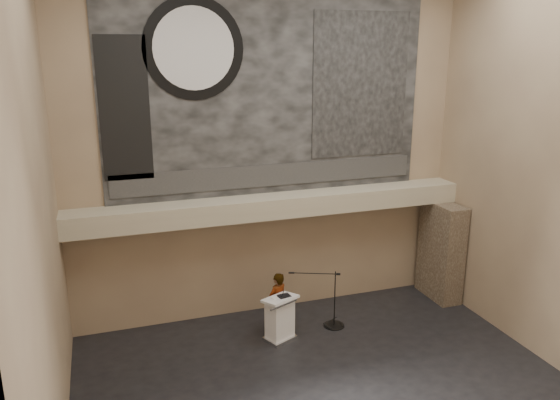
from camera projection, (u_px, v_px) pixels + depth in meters
name	position (u px, v px, depth m)	size (l,w,h in m)	color
floor	(331.00, 393.00, 11.01)	(10.00, 10.00, 0.00)	black
wall_back	(270.00, 151.00, 13.52)	(10.00, 0.02, 8.50)	#836B53
wall_front	(482.00, 272.00, 6.22)	(10.00, 0.02, 8.50)	#836B53
wall_left	(37.00, 216.00, 8.33)	(0.02, 8.00, 8.50)	#836B53
wall_right	(555.00, 170.00, 11.41)	(0.02, 8.00, 8.50)	#836B53
soffit	(275.00, 206.00, 13.50)	(10.00, 0.80, 0.50)	tan
sprinkler_left	(212.00, 223.00, 13.04)	(0.04, 0.04, 0.06)	#B2893D
sprinkler_right	(345.00, 210.00, 14.12)	(0.04, 0.04, 0.06)	#B2893D
banner	(270.00, 92.00, 13.10)	(8.00, 0.05, 5.00)	black
banner_text_strip	(271.00, 175.00, 13.61)	(7.76, 0.02, 0.55)	#2B2B2B
banner_clock_rim	(194.00, 49.00, 12.24)	(2.30, 2.30, 0.02)	black
banner_clock_face	(194.00, 49.00, 12.22)	(1.84, 1.84, 0.02)	silver
banner_building_print	(361.00, 85.00, 13.77)	(2.60, 0.02, 3.60)	black
banner_brick_print	(124.00, 109.00, 12.10)	(1.10, 0.02, 3.20)	black
stone_pier	(441.00, 251.00, 14.96)	(0.60, 1.40, 2.70)	#45372A
lectern	(280.00, 318.00, 12.88)	(0.92, 0.81, 1.14)	silver
binder	(284.00, 296.00, 12.75)	(0.28, 0.22, 0.04)	black
papers	(277.00, 298.00, 12.68)	(0.20, 0.27, 0.01)	silver
speaker_person	(278.00, 302.00, 13.26)	(0.55, 0.36, 1.51)	silver
mic_stand	(333.00, 318.00, 13.61)	(1.31, 0.71, 1.47)	black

